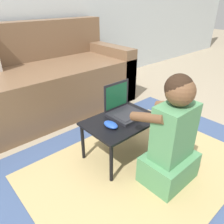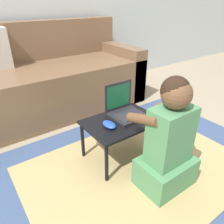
# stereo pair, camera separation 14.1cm
# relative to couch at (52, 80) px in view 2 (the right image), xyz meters

# --- Properties ---
(ground_plane) EXTENTS (16.00, 16.00, 0.00)m
(ground_plane) POSITION_rel_couch_xyz_m (-0.02, -1.03, -0.31)
(ground_plane) COLOR gray
(area_rug) EXTENTS (2.05, 1.49, 0.01)m
(area_rug) POSITION_rel_couch_xyz_m (0.07, -1.27, -0.30)
(area_rug) COLOR #3D517A
(area_rug) RESTS_ON ground_plane
(couch) EXTENTS (1.79, 0.82, 0.86)m
(couch) POSITION_rel_couch_xyz_m (0.00, 0.00, 0.00)
(couch) COLOR brown
(couch) RESTS_ON ground_plane
(laptop_desk) EXTENTS (0.51, 0.36, 0.31)m
(laptop_desk) POSITION_rel_couch_xyz_m (0.07, -1.08, -0.04)
(laptop_desk) COLOR black
(laptop_desk) RESTS_ON ground_plane
(laptop) EXTENTS (0.23, 0.22, 0.23)m
(laptop) POSITION_rel_couch_xyz_m (0.14, -1.03, 0.04)
(laptop) COLOR #232328
(laptop) RESTS_ON laptop_desk
(computer_mouse) EXTENTS (0.07, 0.11, 0.03)m
(computer_mouse) POSITION_rel_couch_xyz_m (-0.05, -1.10, 0.01)
(computer_mouse) COLOR #234CB2
(computer_mouse) RESTS_ON laptop_desk
(person_seated) EXTENTS (0.34, 0.35, 0.72)m
(person_seated) POSITION_rel_couch_xyz_m (0.12, -1.46, 0.01)
(person_seated) COLOR #518E5B
(person_seated) RESTS_ON ground_plane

